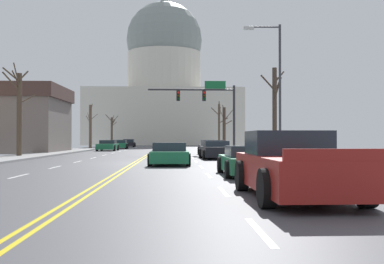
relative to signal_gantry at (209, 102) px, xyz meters
name	(u,v)px	position (x,y,z in m)	size (l,w,h in m)	color
ground	(135,163)	(-5.34, -16.14, -4.69)	(20.00, 180.00, 0.20)	#4B4B50
signal_gantry	(209,102)	(0.00, 0.00, 0.00)	(7.91, 0.41, 6.44)	#28282D
street_lamp_right	(275,80)	(2.59, -15.80, 0.00)	(2.12, 0.24, 7.72)	#333338
capitol_building	(164,86)	(-5.34, 55.94, 7.72)	(31.45, 18.41, 32.45)	beige
sedan_near_00	(211,148)	(-0.12, -3.75, -4.12)	(2.09, 4.66, 1.24)	black
sedan_near_01	(216,150)	(-0.36, -10.59, -4.13)	(2.12, 4.50, 1.21)	black
sedan_near_02	(170,154)	(-3.39, -17.67, -4.15)	(2.13, 4.37, 1.16)	#1E7247
sedan_near_03	(249,161)	(-0.32, -24.65, -4.17)	(2.12, 4.50, 1.11)	#1E7247
pickup_truck_near_04	(294,167)	(-0.30, -31.10, -3.99)	(2.34, 5.25, 1.58)	maroon
sedan_oncoming_00	(108,146)	(-10.52, 9.74, -4.15)	(2.13, 4.60, 1.17)	#1E7247
sedan_oncoming_01	(120,144)	(-10.31, 19.27, -4.15)	(2.09, 4.43, 1.15)	#1E7247
sedan_oncoming_02	(129,143)	(-10.47, 32.41, -4.14)	(2.10, 4.45, 1.21)	black
bare_tree_00	(224,127)	(2.76, 13.21, -2.02)	(1.77, 1.77, 5.14)	#423328
bare_tree_01	(90,126)	(-13.65, 16.41, -1.79)	(1.48, 2.25, 5.45)	brown
bare_tree_02	(275,109)	(2.96, -13.95, -1.57)	(1.54, 2.53, 5.54)	#423328
bare_tree_03	(19,110)	(-14.30, -8.19, -1.32)	(1.78, 2.82, 6.51)	#4C3D2D
bare_tree_04	(219,123)	(2.77, 19.67, -1.36)	(2.46, 2.78, 6.25)	#4C3D2D
bare_tree_05	(112,130)	(-13.26, 33.24, -2.05)	(2.01, 1.62, 5.05)	brown
pedestrian_00	(288,144)	(3.39, -15.48, -3.65)	(0.35, 0.34, 1.64)	#33333D
pedestrian_01	(251,143)	(2.30, -9.10, -3.64)	(0.35, 0.34, 1.67)	black
bicycle_parked	(300,156)	(3.23, -18.54, -4.22)	(0.12, 1.77, 0.85)	black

